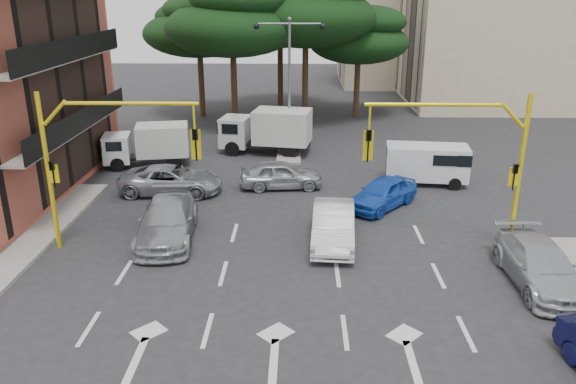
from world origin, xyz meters
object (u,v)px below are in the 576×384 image
object	(u,v)px
car_silver_parked	(540,265)
car_silver_cross_a	(171,180)
signal_mast_right	(472,153)
car_silver_cross_b	(281,174)
car_silver_wagon	(167,221)
signal_mast_left	(94,150)
car_blue_compact	(383,193)
van_white	(426,164)
street_lamp_center	(289,61)
box_truck_a	(147,146)
car_white_hatch	(333,225)
box_truck_b	(266,131)

from	to	relation	value
car_silver_parked	car_silver_cross_a	bearing A→B (deg)	147.93
signal_mast_right	car_silver_cross_b	bearing A→B (deg)	134.81
car_silver_wagon	signal_mast_left	bearing A→B (deg)	-162.50
car_blue_compact	van_white	distance (m)	4.37
street_lamp_center	box_truck_a	size ratio (longest dim) A/B	1.65
car_silver_cross_b	car_silver_parked	distance (m)	13.17
car_blue_compact	street_lamp_center	bearing A→B (deg)	155.61
signal_mast_right	car_silver_cross_a	bearing A→B (deg)	153.39
car_silver_parked	car_silver_cross_b	bearing A→B (deg)	132.29
car_silver_cross_a	van_white	bearing A→B (deg)	-81.38
signal_mast_right	car_silver_cross_b	distance (m)	10.54
car_white_hatch	box_truck_a	xyz separation A→B (m)	(-9.87, 10.11, 0.41)
car_white_hatch	van_white	xyz separation A→B (m)	(5.12, 7.31, 0.27)
signal_mast_left	car_blue_compact	world-z (taller)	signal_mast_left
street_lamp_center	car_silver_wagon	world-z (taller)	street_lamp_center
street_lamp_center	car_silver_parked	xyz separation A→B (m)	(8.70, -16.51, -4.73)
car_blue_compact	car_silver_parked	bearing A→B (deg)	-18.19
street_lamp_center	car_white_hatch	distance (m)	14.27
car_blue_compact	van_white	xyz separation A→B (m)	(2.68, 3.44, 0.33)
street_lamp_center	car_silver_cross_a	xyz separation A→B (m)	(-5.59, -7.80, -4.75)
signal_mast_right	car_silver_cross_a	size ratio (longest dim) A/B	1.23
signal_mast_right	car_silver_cross_a	xyz separation A→B (m)	(-12.39, 6.21, -3.20)
car_silver_parked	car_white_hatch	bearing A→B (deg)	154.00
car_white_hatch	car_silver_parked	world-z (taller)	car_white_hatch
car_silver_wagon	van_white	world-z (taller)	van_white
car_white_hatch	car_silver_parked	distance (m)	7.44
box_truck_a	car_silver_parked	bearing A→B (deg)	-139.13
street_lamp_center	box_truck_b	world-z (taller)	street_lamp_center
street_lamp_center	car_silver_cross_a	bearing A→B (deg)	-125.62
car_white_hatch	car_blue_compact	size ratio (longest dim) A/B	1.13
street_lamp_center	car_white_hatch	world-z (taller)	street_lamp_center
signal_mast_left	car_white_hatch	distance (m)	9.35
signal_mast_left	car_silver_cross_b	distance (m)	10.18
car_blue_compact	box_truck_b	world-z (taller)	box_truck_b
car_silver_wagon	van_white	xyz separation A→B (m)	(11.68, 7.05, 0.26)
signal_mast_left	box_truck_b	world-z (taller)	signal_mast_left
car_white_hatch	box_truck_a	bearing A→B (deg)	137.93
signal_mast_right	car_silver_cross_b	xyz separation A→B (m)	(-7.08, 7.13, -3.18)
street_lamp_center	box_truck_a	distance (m)	9.53
signal_mast_left	car_silver_cross_b	xyz separation A→B (m)	(6.53, 7.13, -3.18)
car_silver_wagon	car_silver_parked	world-z (taller)	car_silver_wagon
car_white_hatch	car_silver_wagon	world-z (taller)	car_silver_wagon
car_white_hatch	car_blue_compact	xyz separation A→B (m)	(2.44, 3.88, -0.06)
car_white_hatch	car_silver_parked	xyz separation A→B (m)	(6.72, -3.18, -0.05)
car_silver_cross_a	signal_mast_right	bearing A→B (deg)	-115.96
street_lamp_center	car_silver_wagon	xyz separation A→B (m)	(-4.58, -13.07, -4.67)
car_white_hatch	car_silver_wagon	size ratio (longest dim) A/B	0.87
signal_mast_left	van_white	xyz separation A→B (m)	(13.90, 7.99, -2.87)
car_silver_cross_a	box_truck_a	size ratio (longest dim) A/B	1.04
signal_mast_right	car_blue_compact	world-z (taller)	signal_mast_right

